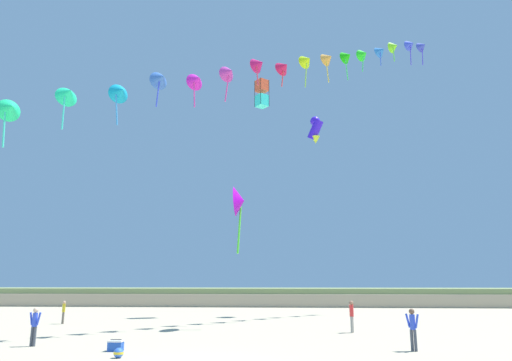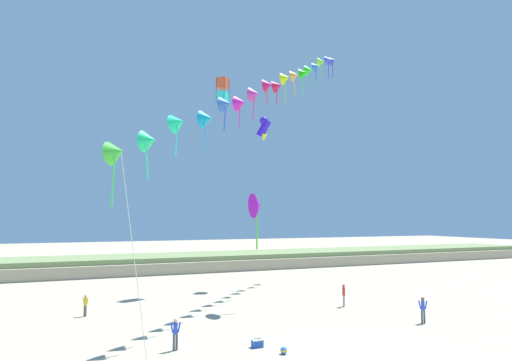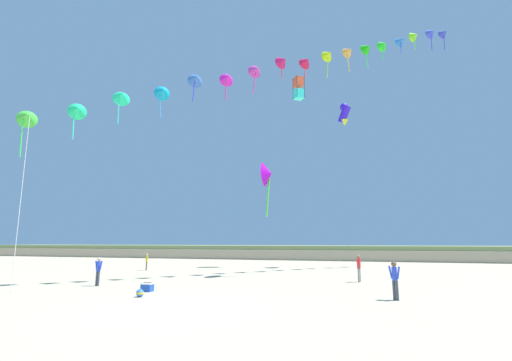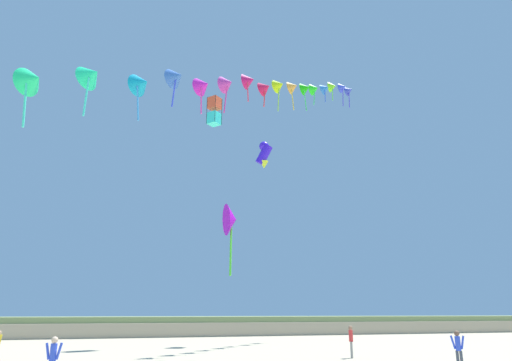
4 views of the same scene
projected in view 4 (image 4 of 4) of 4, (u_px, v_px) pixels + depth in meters
dune_ridge at (170, 326)px, 51.27m from camera, size 120.00×10.89×1.98m
person_near_left at (351, 339)px, 25.43m from camera, size 0.32×0.58×1.72m
person_near_right at (458, 348)px, 19.64m from camera, size 0.51×0.43×1.67m
person_far_left at (53, 358)px, 15.48m from camera, size 0.57×0.22×1.63m
kite_banner_string at (265, 86)px, 33.23m from camera, size 30.44×28.51×27.36m
large_kite_low_lead at (214, 111)px, 40.71m from camera, size 1.38×1.38×2.57m
large_kite_mid_trail at (264, 154)px, 41.73m from camera, size 1.81×1.62×2.59m
large_kite_high_solo at (231, 220)px, 27.27m from camera, size 0.76×1.91×4.31m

